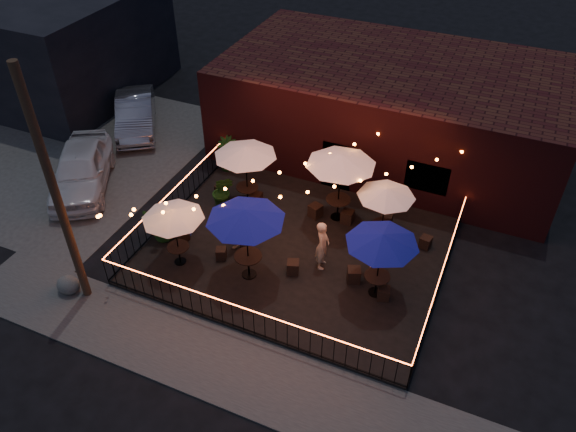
% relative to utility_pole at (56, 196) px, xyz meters
% --- Properties ---
extents(ground, '(110.00, 110.00, 0.00)m').
position_rel_utility_pole_xyz_m(ground, '(5.40, 2.60, -4.00)').
color(ground, black).
rests_on(ground, ground).
extents(patio, '(10.00, 8.00, 0.15)m').
position_rel_utility_pole_xyz_m(patio, '(5.40, 4.60, -3.92)').
color(patio, black).
rests_on(patio, ground).
extents(sidewalk, '(18.00, 2.50, 0.05)m').
position_rel_utility_pole_xyz_m(sidewalk, '(5.40, -0.65, -3.98)').
color(sidewalk, '#403D3B').
rests_on(sidewalk, ground).
extents(parking_lot, '(11.00, 12.00, 0.02)m').
position_rel_utility_pole_xyz_m(parking_lot, '(-6.60, 6.60, -3.99)').
color(parking_lot, '#403D3B').
rests_on(parking_lot, ground).
extents(brick_building, '(14.00, 8.00, 4.00)m').
position_rel_utility_pole_xyz_m(brick_building, '(6.40, 12.59, -2.00)').
color(brick_building, '#350E0F').
rests_on(brick_building, ground).
extents(background_building, '(12.00, 9.00, 5.00)m').
position_rel_utility_pole_xyz_m(background_building, '(-12.60, 11.60, -1.50)').
color(background_building, black).
rests_on(background_building, ground).
extents(utility_pole, '(0.26, 0.26, 8.00)m').
position_rel_utility_pole_xyz_m(utility_pole, '(0.00, 0.00, 0.00)').
color(utility_pole, '#3B2718').
rests_on(utility_pole, ground).
extents(fence_front, '(10.00, 0.04, 1.04)m').
position_rel_utility_pole_xyz_m(fence_front, '(5.40, 0.60, -3.34)').
color(fence_front, black).
rests_on(fence_front, patio).
extents(fence_left, '(0.04, 8.00, 1.04)m').
position_rel_utility_pole_xyz_m(fence_left, '(0.40, 4.60, -3.34)').
color(fence_left, black).
rests_on(fence_left, patio).
extents(fence_right, '(0.04, 8.00, 1.04)m').
position_rel_utility_pole_xyz_m(fence_right, '(10.40, 4.60, -3.34)').
color(fence_right, black).
rests_on(fence_right, patio).
extents(festoon_lights, '(10.02, 8.72, 1.32)m').
position_rel_utility_pole_xyz_m(festoon_lights, '(4.39, 4.30, -1.48)').
color(festoon_lights, orange).
rests_on(festoon_lights, ground).
extents(cafe_table_0, '(2.69, 2.69, 2.26)m').
position_rel_utility_pole_xyz_m(cafe_table_0, '(2.03, 2.40, -1.78)').
color(cafe_table_0, black).
rests_on(cafe_table_0, patio).
extents(cafe_table_1, '(2.76, 2.76, 2.57)m').
position_rel_utility_pole_xyz_m(cafe_table_1, '(2.67, 6.26, -1.50)').
color(cafe_table_1, black).
rests_on(cafe_table_1, patio).
extents(cafe_table_2, '(2.76, 2.76, 2.76)m').
position_rel_utility_pole_xyz_m(cafe_table_2, '(4.47, 2.79, -1.33)').
color(cafe_table_2, black).
rests_on(cafe_table_2, patio).
extents(cafe_table_3, '(3.07, 3.07, 2.77)m').
position_rel_utility_pole_xyz_m(cafe_table_3, '(6.12, 6.85, -1.32)').
color(cafe_table_3, black).
rests_on(cafe_table_3, patio).
extents(cafe_table_4, '(2.38, 2.38, 2.49)m').
position_rel_utility_pole_xyz_m(cafe_table_4, '(8.56, 3.69, -1.57)').
color(cafe_table_4, black).
rests_on(cafe_table_4, patio).
extents(cafe_table_5, '(2.41, 2.41, 2.21)m').
position_rel_utility_pole_xyz_m(cafe_table_5, '(7.96, 6.34, -1.83)').
color(cafe_table_5, black).
rests_on(cafe_table_5, patio).
extents(bistro_chair_0, '(0.53, 0.53, 0.49)m').
position_rel_utility_pole_xyz_m(bistro_chair_0, '(1.48, 3.40, -3.60)').
color(bistro_chair_0, black).
rests_on(bistro_chair_0, patio).
extents(bistro_chair_1, '(0.45, 0.45, 0.41)m').
position_rel_utility_pole_xyz_m(bistro_chair_1, '(3.23, 3.14, -3.65)').
color(bistro_chair_1, black).
rests_on(bistro_chair_1, patio).
extents(bistro_chair_2, '(0.37, 0.37, 0.41)m').
position_rel_utility_pole_xyz_m(bistro_chair_2, '(1.38, 6.40, -3.64)').
color(bistro_chair_2, black).
rests_on(bistro_chair_2, patio).
extents(bistro_chair_3, '(0.42, 0.42, 0.49)m').
position_rel_utility_pole_xyz_m(bistro_chair_3, '(2.97, 6.37, -3.61)').
color(bistro_chair_3, black).
rests_on(bistro_chair_3, patio).
extents(bistro_chair_4, '(0.54, 0.54, 0.50)m').
position_rel_utility_pole_xyz_m(bistro_chair_4, '(3.89, 3.78, -3.60)').
color(bistro_chair_4, black).
rests_on(bistro_chair_4, patio).
extents(bistro_chair_5, '(0.50, 0.50, 0.47)m').
position_rel_utility_pole_xyz_m(bistro_chair_5, '(5.76, 3.49, -3.62)').
color(bistro_chair_5, black).
rests_on(bistro_chair_5, patio).
extents(bistro_chair_6, '(0.55, 0.55, 0.50)m').
position_rel_utility_pole_xyz_m(bistro_chair_6, '(5.34, 6.58, -3.60)').
color(bistro_chair_6, black).
rests_on(bistro_chair_6, patio).
extents(bistro_chair_7, '(0.43, 0.43, 0.50)m').
position_rel_utility_pole_xyz_m(bistro_chair_7, '(6.55, 6.74, -3.60)').
color(bistro_chair_7, black).
rests_on(bistro_chair_7, patio).
extents(bistro_chair_8, '(0.55, 0.55, 0.50)m').
position_rel_utility_pole_xyz_m(bistro_chair_8, '(7.74, 3.94, -3.60)').
color(bistro_chair_8, black).
rests_on(bistro_chair_8, patio).
extents(bistro_chair_9, '(0.46, 0.46, 0.45)m').
position_rel_utility_pole_xyz_m(bistro_chair_9, '(8.86, 3.57, -3.63)').
color(bistro_chair_9, black).
rests_on(bistro_chair_9, patio).
extents(bistro_chair_10, '(0.45, 0.45, 0.50)m').
position_rel_utility_pole_xyz_m(bistro_chair_10, '(7.92, 7.14, -3.60)').
color(bistro_chair_10, black).
rests_on(bistro_chair_10, patio).
extents(bistro_chair_11, '(0.43, 0.43, 0.43)m').
position_rel_utility_pole_xyz_m(bistro_chair_11, '(9.52, 6.53, -3.63)').
color(bistro_chair_11, black).
rests_on(bistro_chair_11, patio).
extents(patron_a, '(0.57, 0.75, 1.84)m').
position_rel_utility_pole_xyz_m(patron_a, '(6.52, 4.18, -2.93)').
color(patron_a, '#D5A18D').
rests_on(patron_a, patio).
extents(patron_b, '(0.75, 0.93, 1.81)m').
position_rel_utility_pole_xyz_m(patron_b, '(3.37, 3.95, -2.95)').
color(patron_b, '#CF9D8D').
rests_on(patron_b, patio).
extents(patron_c, '(1.17, 0.79, 1.67)m').
position_rel_utility_pole_xyz_m(patron_c, '(8.22, 4.69, -3.01)').
color(patron_c, tan).
rests_on(patron_c, patio).
extents(potted_shrub_a, '(1.45, 1.29, 1.49)m').
position_rel_utility_pole_xyz_m(potted_shrub_a, '(0.89, 3.27, -3.11)').
color(potted_shrub_a, '#103611').
rests_on(potted_shrub_a, patio).
extents(potted_shrub_b, '(0.91, 0.77, 1.52)m').
position_rel_utility_pole_xyz_m(potted_shrub_b, '(1.95, 5.65, -3.09)').
color(potted_shrub_b, '#19360D').
rests_on(potted_shrub_b, patio).
extents(potted_shrub_c, '(1.02, 1.02, 1.45)m').
position_rel_utility_pole_xyz_m(potted_shrub_c, '(0.80, 8.08, -3.12)').
color(potted_shrub_c, '#173A0B').
rests_on(potted_shrub_c, patio).
extents(cooler, '(0.64, 0.50, 0.76)m').
position_rel_utility_pole_xyz_m(cooler, '(1.35, 3.61, -3.46)').
color(cooler, blue).
rests_on(cooler, patio).
extents(boulder, '(1.00, 0.91, 0.65)m').
position_rel_utility_pole_xyz_m(boulder, '(-0.59, -0.14, -3.67)').
color(boulder, '#4B4A46').
rests_on(boulder, ground).
extents(car_white, '(4.29, 5.38, 1.72)m').
position_rel_utility_pole_xyz_m(car_white, '(-4.01, 4.77, -3.14)').
color(car_white, white).
rests_on(car_white, ground).
extents(car_silver, '(4.03, 4.83, 1.56)m').
position_rel_utility_pole_xyz_m(car_silver, '(-4.81, 9.51, -3.22)').
color(car_silver, '#9998A0').
rests_on(car_silver, ground).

